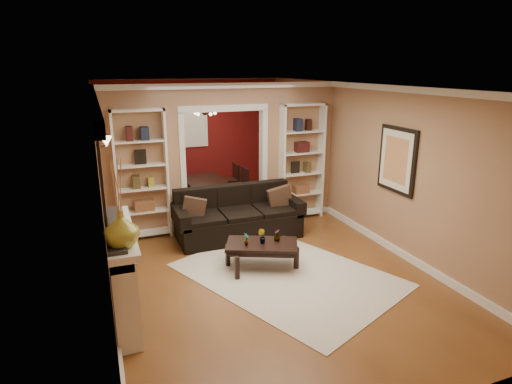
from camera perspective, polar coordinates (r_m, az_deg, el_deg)
name	(u,v)px	position (r m, az deg, el deg)	size (l,w,h in m)	color
floor	(246,246)	(7.44, -1.40, -7.21)	(8.00, 8.00, 0.00)	brown
ceiling	(244,85)	(6.82, -1.56, 14.04)	(8.00, 8.00, 0.00)	white
wall_back	(192,135)	(10.80, -8.58, 7.55)	(8.00, 8.00, 0.00)	#A87B58
wall_front	(411,279)	(3.70, 19.92, -10.89)	(8.00, 8.00, 0.00)	#A87B58
wall_left	(100,183)	(6.64, -20.12, 1.16)	(8.00, 8.00, 0.00)	#A87B58
wall_right	(362,160)	(8.02, 13.91, 4.19)	(8.00, 8.00, 0.00)	#A87B58
partition_wall	(224,156)	(8.13, -4.29, 4.79)	(4.50, 0.15, 2.70)	#A87B58
red_back_panel	(192,136)	(10.78, -8.54, 7.37)	(4.44, 0.04, 2.64)	maroon
dining_window	(192,127)	(10.71, -8.55, 8.56)	(0.78, 0.03, 0.98)	#8CA5CC
area_rug	(287,275)	(6.49, 4.15, -10.93)	(2.20, 3.08, 0.01)	beige
sofa	(238,214)	(7.69, -2.38, -2.88)	(2.27, 0.98, 0.89)	black
pillow_left	(194,209)	(7.41, -8.27, -2.31)	(0.38, 0.11, 0.38)	#523623
pillow_right	(280,198)	(7.88, 3.22, -0.84)	(0.43, 0.12, 0.43)	#523623
coffee_table	(262,255)	(6.62, 0.79, -8.43)	(1.07, 0.58, 0.41)	black
plant_left	(246,239)	(6.41, -1.29, -6.31)	(0.10, 0.07, 0.20)	#336626
plant_center	(262,236)	(6.49, 0.80, -5.94)	(0.12, 0.10, 0.22)	#336626
plant_right	(277,235)	(6.59, 2.83, -5.78)	(0.10, 0.10, 0.18)	#336626
bookshelf_left	(142,176)	(7.72, -14.98, 2.12)	(0.90, 0.30, 2.30)	white
bookshelf_right	(301,162)	(8.58, 6.06, 3.99)	(0.90, 0.30, 2.30)	white
fireplace	(124,273)	(5.50, -17.25, -10.32)	(0.32, 1.70, 1.16)	white
vase	(121,229)	(4.68, -17.55, -4.77)	(0.37, 0.37, 0.39)	#9A9831
mirror	(101,177)	(5.08, -19.98, 1.93)	(0.03, 0.95, 1.10)	silver
wall_sconce	(102,144)	(7.08, -19.80, 6.08)	(0.18, 0.18, 0.22)	#FFE0A5
framed_art	(397,160)	(7.18, 18.24, 4.07)	(0.04, 0.85, 1.05)	black
dining_table	(208,192)	(9.64, -6.47, -0.05)	(0.85, 1.52, 0.53)	black
dining_chair_nw	(186,191)	(9.19, -9.35, 0.14)	(0.43, 0.43, 0.88)	black
dining_chair_ne	(235,186)	(9.46, -2.82, 0.76)	(0.43, 0.43, 0.87)	black
dining_chair_sw	(180,185)	(9.77, -10.06, 0.87)	(0.40, 0.40, 0.81)	black
dining_chair_se	(227,181)	(10.02, -3.88, 1.52)	(0.41, 0.41, 0.83)	black
chandelier	(203,113)	(9.46, -7.02, 10.46)	(0.50, 0.50, 0.30)	#361D18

